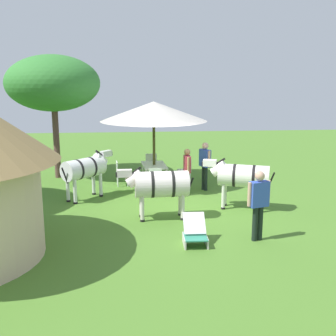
{
  "coord_description": "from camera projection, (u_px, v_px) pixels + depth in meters",
  "views": [
    {
      "loc": [
        -12.01,
        1.39,
        3.86
      ],
      "look_at": [
        0.98,
        0.19,
        1.0
      ],
      "focal_mm": 44.04,
      "sensor_mm": 36.0,
      "label": 1
    }
  ],
  "objects": [
    {
      "name": "shade_umbrella",
      "position": [
        154.0,
        111.0,
        14.72
      ],
      "size": [
        3.84,
        3.84,
        3.04
      ],
      "color": "#433D19",
      "rests_on": "ground_plane"
    },
    {
      "name": "patio_chair_east_end",
      "position": [
        155.0,
        178.0,
        13.96
      ],
      "size": [
        0.43,
        0.45,
        0.9
      ],
      "rotation": [
        0.0,
        0.0,
        -1.6
      ],
      "color": "silver",
      "rests_on": "ground_plane"
    },
    {
      "name": "patio_chair_west_end",
      "position": [
        120.0,
        172.0,
        14.97
      ],
      "size": [
        0.47,
        0.46,
        0.9
      ],
      "rotation": [
        0.0,
        0.0,
        -3.06
      ],
      "color": "silver",
      "rests_on": "ground_plane"
    },
    {
      "name": "patio_dining_table",
      "position": [
        154.0,
        167.0,
        15.16
      ],
      "size": [
        1.5,
        0.93,
        0.74
      ],
      "rotation": [
        0.0,
        0.0,
        0.07
      ],
      "color": "white",
      "rests_on": "ground_plane"
    },
    {
      "name": "patio_chair_near_lawn",
      "position": [
        186.0,
        168.0,
        15.54
      ],
      "size": [
        0.51,
        0.5,
        0.9
      ],
      "rotation": [
        0.0,
        0.0,
        0.2
      ],
      "color": "white",
      "rests_on": "ground_plane"
    },
    {
      "name": "acacia_tree_right_background",
      "position": [
        53.0,
        84.0,
        15.57
      ],
      "size": [
        3.54,
        3.54,
        4.73
      ],
      "color": "brown",
      "rests_on": "ground_plane"
    },
    {
      "name": "zebra_toward_hut",
      "position": [
        242.0,
        176.0,
        12.21
      ],
      "size": [
        1.14,
        2.06,
        1.54
      ],
      "rotation": [
        0.0,
        0.0,
        5.93
      ],
      "color": "silver",
      "rests_on": "ground_plane"
    },
    {
      "name": "zebra_nearest_camera",
      "position": [
        160.0,
        185.0,
        11.36
      ],
      "size": [
        0.77,
        2.16,
        1.51
      ],
      "rotation": [
        0.0,
        0.0,
        0.03
      ],
      "color": "silver",
      "rests_on": "ground_plane"
    },
    {
      "name": "zebra_by_umbrella",
      "position": [
        85.0,
        169.0,
        13.25
      ],
      "size": [
        1.64,
        1.61,
        1.54
      ],
      "rotation": [
        0.0,
        0.0,
        3.94
      ],
      "color": "silver",
      "rests_on": "ground_plane"
    },
    {
      "name": "patio_chair_near_hut",
      "position": [
        151.0,
        164.0,
        16.41
      ],
      "size": [
        0.43,
        0.45,
        0.9
      ],
      "rotation": [
        0.0,
        0.0,
        -4.68
      ],
      "color": "silver",
      "rests_on": "ground_plane"
    },
    {
      "name": "ground_plane",
      "position": [
        177.0,
        206.0,
        12.63
      ],
      "size": [
        36.0,
        36.0,
        0.0
      ],
      "primitive_type": "plane",
      "color": "#4B7A29"
    },
    {
      "name": "guest_beside_umbrella",
      "position": [
        205.0,
        162.0,
        14.28
      ],
      "size": [
        0.57,
        0.37,
        1.69
      ],
      "rotation": [
        0.0,
        0.0,
        3.53
      ],
      "color": "black",
      "rests_on": "ground_plane"
    },
    {
      "name": "guest_behind_table",
      "position": [
        187.0,
        167.0,
        13.71
      ],
      "size": [
        0.57,
        0.21,
        1.57
      ],
      "rotation": [
        0.0,
        0.0,
        3.15
      ],
      "color": "black",
      "rests_on": "ground_plane"
    },
    {
      "name": "standing_watcher",
      "position": [
        259.0,
        199.0,
        9.79
      ],
      "size": [
        0.34,
        0.59,
        1.72
      ],
      "rotation": [
        0.0,
        0.0,
        -1.28
      ],
      "color": "black",
      "rests_on": "ground_plane"
    },
    {
      "name": "striped_lounge_chair",
      "position": [
        195.0,
        234.0,
        9.72
      ],
      "size": [
        0.81,
        0.58,
        0.67
      ],
      "rotation": [
        0.0,
        0.0,
        1.54
      ],
      "color": "#318D6E",
      "rests_on": "ground_plane"
    }
  ]
}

